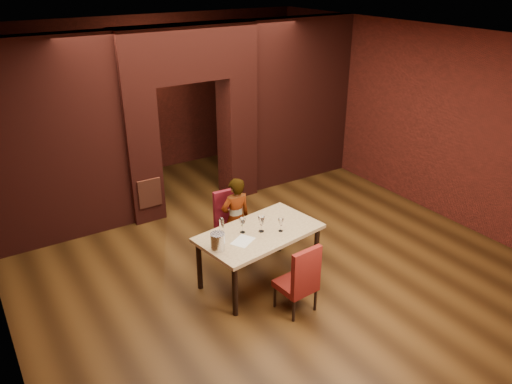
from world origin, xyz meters
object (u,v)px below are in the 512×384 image
person_seated (236,218)px  wine_bucket (218,242)px  dining_table (259,256)px  potted_plant (280,228)px  wine_glass_a (243,225)px  wine_glass_c (281,225)px  chair_far (234,225)px  wine_glass_b (261,224)px  water_bottle (222,227)px  chair_near (296,277)px

person_seated → wine_bucket: (-0.75, -0.83, 0.25)m
dining_table → potted_plant: dining_table is taller
wine_glass_a → potted_plant: bearing=30.4°
wine_glass_c → wine_bucket: wine_bucket is taller
dining_table → person_seated: (0.05, 0.72, 0.26)m
chair_far → potted_plant: bearing=0.3°
wine_bucket → wine_glass_b: bearing=7.3°
person_seated → wine_bucket: 1.14m
chair_far → potted_plant: size_ratio=2.17×
wine_glass_a → dining_table: bearing=-25.5°
water_bottle → potted_plant: water_bottle is taller
water_bottle → chair_far: bearing=48.9°
dining_table → chair_near: size_ratio=1.72×
potted_plant → dining_table: bearing=-139.8°
wine_glass_b → wine_glass_c: (0.23, -0.13, -0.02)m
wine_glass_a → water_bottle: (-0.28, 0.06, 0.03)m
dining_table → wine_glass_c: wine_glass_c is taller
dining_table → water_bottle: 0.74m
person_seated → wine_bucket: size_ratio=5.65×
chair_far → wine_glass_a: 0.81m
chair_near → chair_far: bearing=-94.8°
wine_glass_c → chair_near: bearing=-108.2°
chair_far → person_seated: 0.15m
wine_glass_b → wine_bucket: 0.73m
person_seated → wine_glass_b: size_ratio=5.73×
person_seated → wine_bucket: person_seated is taller
chair_far → wine_glass_b: chair_far is taller
chair_near → wine_bucket: bearing=-47.6°
chair_near → wine_glass_a: wine_glass_a is taller
wine_glass_b → person_seated: bearing=87.9°
chair_near → water_bottle: bearing=-65.9°
dining_table → chair_far: bearing=78.4°
potted_plant → wine_glass_a: bearing=-149.6°
dining_table → water_bottle: size_ratio=6.09×
chair_near → potted_plant: bearing=-123.1°
chair_far → person_seated: bearing=-81.7°
dining_table → person_seated: size_ratio=1.29×
wine_glass_b → potted_plant: (0.84, 0.75, -0.66)m
chair_near → person_seated: size_ratio=0.75×
person_seated → water_bottle: bearing=47.5°
dining_table → person_seated: bearing=77.8°
dining_table → wine_glass_c: bearing=-40.3°
wine_glass_c → water_bottle: water_bottle is taller
person_seated → wine_glass_a: person_seated is taller
wine_glass_c → wine_glass_b: bearing=149.4°
wine_glass_b → water_bottle: size_ratio=0.83×
water_bottle → potted_plant: bearing=22.6°
wine_glass_a → potted_plant: wine_glass_a is taller
chair_near → dining_table: bearing=-92.1°
wine_glass_a → water_bottle: water_bottle is taller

